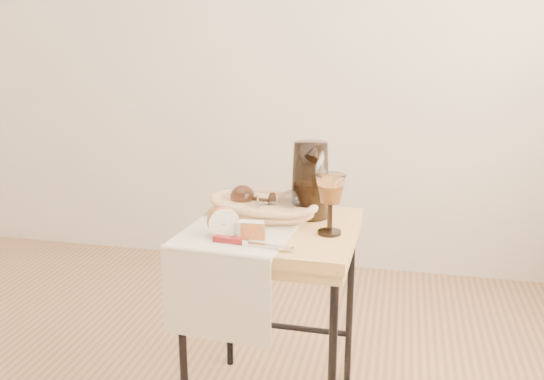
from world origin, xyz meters
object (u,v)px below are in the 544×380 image
(bread_basket, at_px, (263,208))
(goblet_lying_a, at_px, (255,199))
(side_table, at_px, (273,321))
(tea_towel, at_px, (233,236))
(wine_goblet, at_px, (330,204))
(apple_half, at_px, (223,222))
(goblet_lying_b, at_px, (276,203))
(pitcher, at_px, (310,180))
(table_knife, at_px, (249,242))

(bread_basket, relative_size, goblet_lying_a, 2.50)
(side_table, distance_m, tea_towel, 0.35)
(side_table, relative_size, wine_goblet, 3.50)
(bread_basket, distance_m, apple_half, 0.23)
(tea_towel, xyz_separation_m, goblet_lying_b, (0.09, 0.19, 0.05))
(tea_towel, height_order, pitcher, pitcher)
(pitcher, bearing_deg, side_table, -105.75)
(goblet_lying_a, bearing_deg, goblet_lying_b, 168.28)
(wine_goblet, bearing_deg, apple_half, -160.98)
(apple_half, distance_m, table_knife, 0.11)
(goblet_lying_a, bearing_deg, side_table, 141.12)
(side_table, distance_m, apple_half, 0.41)
(tea_towel, bearing_deg, side_table, 56.53)
(goblet_lying_b, bearing_deg, wine_goblet, -48.93)
(tea_towel, relative_size, wine_goblet, 1.74)
(goblet_lying_b, height_order, table_knife, goblet_lying_b)
(pitcher, relative_size, apple_half, 3.02)
(bread_basket, bearing_deg, goblet_lying_a, 171.03)
(bread_basket, distance_m, goblet_lying_a, 0.04)
(bread_basket, bearing_deg, pitcher, 30.73)
(bread_basket, bearing_deg, tea_towel, -82.57)
(goblet_lying_a, bearing_deg, bread_basket, 165.34)
(bread_basket, relative_size, pitcher, 1.17)
(goblet_lying_a, distance_m, table_knife, 0.30)
(side_table, xyz_separation_m, apple_half, (-0.12, -0.13, 0.37))
(goblet_lying_b, relative_size, wine_goblet, 0.73)
(pitcher, xyz_separation_m, apple_half, (-0.21, -0.25, -0.07))
(bread_basket, xyz_separation_m, goblet_lying_a, (-0.03, 0.01, 0.03))
(tea_towel, xyz_separation_m, apple_half, (-0.03, -0.01, 0.05))
(tea_towel, bearing_deg, wine_goblet, 22.67)
(bread_basket, height_order, table_knife, bread_basket)
(goblet_lying_b, bearing_deg, side_table, -105.07)
(bread_basket, relative_size, goblet_lying_b, 2.49)
(side_table, height_order, pitcher, pitcher)
(bread_basket, relative_size, table_knife, 1.45)
(goblet_lying_b, relative_size, table_knife, 0.58)
(apple_half, bearing_deg, bread_basket, 51.04)
(tea_towel, xyz_separation_m, bread_basket, (0.04, 0.21, 0.02))
(pitcher, bearing_deg, apple_half, -108.54)
(table_knife, bearing_deg, goblet_lying_b, 92.75)
(bread_basket, distance_m, goblet_lying_b, 0.06)
(goblet_lying_a, xyz_separation_m, goblet_lying_b, (0.08, -0.03, 0.00))
(wine_goblet, bearing_deg, bread_basket, 152.67)
(wine_goblet, distance_m, table_knife, 0.27)
(goblet_lying_a, bearing_deg, table_knife, 113.19)
(goblet_lying_a, relative_size, apple_half, 1.42)
(goblet_lying_b, relative_size, pitcher, 0.47)
(bread_basket, height_order, wine_goblet, wine_goblet)
(goblet_lying_a, xyz_separation_m, wine_goblet, (0.26, -0.13, 0.04))
(goblet_lying_a, distance_m, wine_goblet, 0.29)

